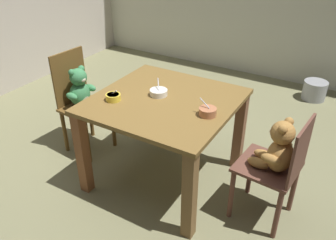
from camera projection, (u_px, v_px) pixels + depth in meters
ground_plane at (165, 178)px, 2.99m from camera, size 5.20×5.20×0.04m
dining_table at (165, 116)px, 2.68m from camera, size 1.03×1.02×0.73m
teddy_chair_near_left at (81, 95)px, 3.09m from camera, size 0.40×0.41×0.92m
teddy_chair_near_right at (277, 156)px, 2.31m from camera, size 0.43×0.42×0.83m
porridge_bowl_yellow_near_left at (113, 97)px, 2.58m from camera, size 0.12×0.11×0.10m
porridge_bowl_terracotta_near_right at (208, 111)px, 2.39m from camera, size 0.13×0.12×0.11m
porridge_bowl_white_center at (159, 92)px, 2.65m from camera, size 0.14×0.14×0.11m
metal_pail at (315, 90)px, 4.17m from camera, size 0.27×0.27×0.22m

